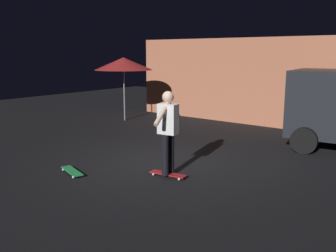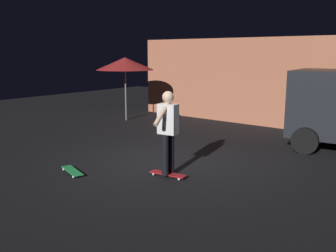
{
  "view_description": "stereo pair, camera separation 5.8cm",
  "coord_description": "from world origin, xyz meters",
  "px_view_note": "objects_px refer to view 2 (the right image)",
  "views": [
    {
      "loc": [
        5.19,
        -6.39,
        2.48
      ],
      "look_at": [
        0.67,
        -0.69,
        1.05
      ],
      "focal_mm": 40.16,
      "sensor_mm": 36.0,
      "label": 1
    },
    {
      "loc": [
        5.24,
        -6.35,
        2.48
      ],
      "look_at": [
        0.67,
        -0.69,
        1.05
      ],
      "focal_mm": 40.16,
      "sensor_mm": 36.0,
      "label": 2
    }
  ],
  "objects_px": {
    "patio_umbrella": "(125,64)",
    "skateboard_ridden": "(168,174)",
    "skater": "(168,127)",
    "skateboard_spare": "(72,171)"
  },
  "relations": [
    {
      "from": "skateboard_spare",
      "to": "skater",
      "type": "bearing_deg",
      "value": 32.89
    },
    {
      "from": "skateboard_ridden",
      "to": "skater",
      "type": "xyz_separation_m",
      "value": [
        0.0,
        -0.0,
        0.98
      ]
    },
    {
      "from": "patio_umbrella",
      "to": "skateboard_ridden",
      "type": "distance_m",
      "value": 6.95
    },
    {
      "from": "skater",
      "to": "skateboard_ridden",
      "type": "bearing_deg",
      "value": 135.0
    },
    {
      "from": "skateboard_spare",
      "to": "skater",
      "type": "height_order",
      "value": "skater"
    },
    {
      "from": "skateboard_spare",
      "to": "patio_umbrella",
      "type": "bearing_deg",
      "value": 124.88
    },
    {
      "from": "skateboard_ridden",
      "to": "skater",
      "type": "height_order",
      "value": "skater"
    },
    {
      "from": "patio_umbrella",
      "to": "skateboard_spare",
      "type": "xyz_separation_m",
      "value": [
        3.58,
        -5.14,
        -2.02
      ]
    },
    {
      "from": "skater",
      "to": "patio_umbrella",
      "type": "bearing_deg",
      "value": 142.44
    },
    {
      "from": "skateboard_ridden",
      "to": "skateboard_spare",
      "type": "bearing_deg",
      "value": -147.11
    }
  ]
}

